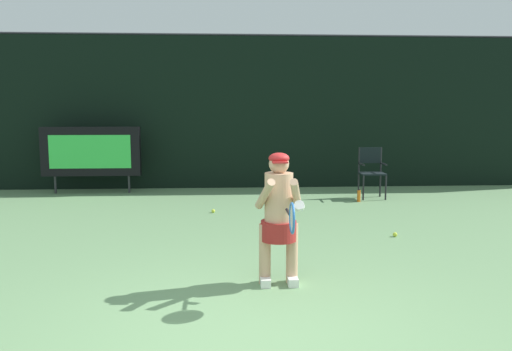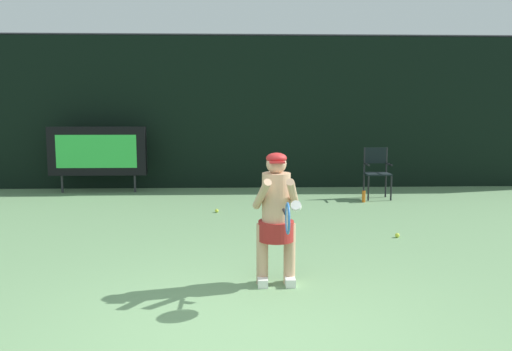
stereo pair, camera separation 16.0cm
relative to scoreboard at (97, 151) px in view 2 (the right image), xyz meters
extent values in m
cube|color=#668E5F|center=(3.15, -7.84, -0.96)|extent=(18.00, 22.00, 0.02)
cube|color=black|center=(3.15, 0.66, 0.85)|extent=(18.00, 0.12, 3.60)
cylinder|color=#38383D|center=(3.15, 0.66, 2.68)|extent=(18.00, 0.05, 0.05)
cube|color=black|center=(0.00, 0.00, 0.00)|extent=(2.20, 0.20, 1.10)
cube|color=green|center=(0.00, -0.10, 0.00)|extent=(1.80, 0.01, 0.75)
cylinder|color=#2D2D33|center=(-0.82, 0.00, -0.75)|extent=(0.05, 0.05, 0.40)
cylinder|color=#2D2D33|center=(0.83, 0.00, -0.75)|extent=(0.05, 0.05, 0.40)
cylinder|color=black|center=(5.91, -1.28, -0.69)|extent=(0.04, 0.04, 0.52)
cylinder|color=black|center=(6.39, -1.28, -0.69)|extent=(0.04, 0.04, 0.52)
cylinder|color=black|center=(5.91, -0.87, -0.69)|extent=(0.04, 0.04, 0.52)
cylinder|color=black|center=(6.39, -0.87, -0.69)|extent=(0.04, 0.04, 0.52)
cube|color=black|center=(6.15, -1.08, -0.41)|extent=(0.52, 0.44, 0.03)
cylinder|color=black|center=(5.91, -0.87, -0.15)|extent=(0.04, 0.04, 0.56)
cylinder|color=black|center=(6.39, -0.87, -0.15)|extent=(0.04, 0.04, 0.56)
cube|color=black|center=(6.15, -0.87, -0.04)|extent=(0.48, 0.02, 0.34)
cylinder|color=black|center=(5.91, -1.08, -0.21)|extent=(0.04, 0.44, 0.04)
cylinder|color=black|center=(6.39, -1.08, -0.21)|extent=(0.04, 0.44, 0.04)
cylinder|color=orange|center=(5.77, -1.47, -0.83)|extent=(0.07, 0.07, 0.24)
cylinder|color=black|center=(5.77, -1.47, -0.69)|extent=(0.03, 0.03, 0.03)
cube|color=white|center=(3.44, -6.45, -0.90)|extent=(0.11, 0.26, 0.09)
cube|color=white|center=(3.74, -6.45, -0.90)|extent=(0.11, 0.26, 0.09)
cylinder|color=tan|center=(3.44, -6.40, -0.61)|extent=(0.13, 0.13, 0.67)
cylinder|color=tan|center=(3.74, -6.40, -0.61)|extent=(0.13, 0.13, 0.67)
cylinder|color=maroon|center=(3.59, -6.40, -0.35)|extent=(0.39, 0.39, 0.22)
cylinder|color=tan|center=(3.59, -6.40, 0.01)|extent=(0.31, 0.31, 0.56)
sphere|color=tan|center=(3.59, -6.40, 0.38)|extent=(0.22, 0.22, 0.22)
ellipsoid|color=#B22323|center=(3.59, -6.40, 0.45)|extent=(0.22, 0.22, 0.12)
cube|color=#B22323|center=(3.59, -6.50, 0.41)|extent=(0.17, 0.12, 0.02)
cylinder|color=tan|center=(3.43, -6.56, 0.08)|extent=(0.20, 0.47, 0.38)
cylinder|color=tan|center=(3.76, -6.56, 0.08)|extent=(0.20, 0.47, 0.38)
cylinder|color=white|center=(3.78, -6.68, -0.02)|extent=(0.13, 0.13, 0.12)
cylinder|color=black|center=(3.66, -6.73, -0.08)|extent=(0.03, 0.28, 0.03)
torus|color=#2A67B2|center=(3.66, -7.04, -0.08)|extent=(0.02, 0.31, 0.31)
ellipsoid|color=silver|center=(3.66, -7.04, -0.08)|extent=(0.01, 0.26, 0.26)
sphere|color=#CCDB3D|center=(2.79, -2.43, -0.91)|extent=(0.07, 0.07, 0.07)
sphere|color=#CCDB3D|center=(5.56, -4.41, -0.91)|extent=(0.07, 0.07, 0.07)
camera|label=1|loc=(3.01, -12.00, 0.99)|focal=36.86mm
camera|label=2|loc=(3.17, -12.01, 0.99)|focal=36.86mm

